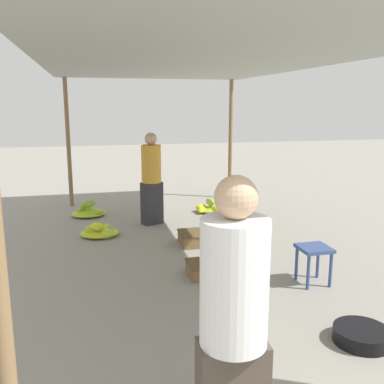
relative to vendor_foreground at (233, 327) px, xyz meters
The scene contains 14 objects.
canopy_post_back_left 6.81m from the vendor_foreground, 98.95° to the left, with size 0.08×0.08×2.49m, color olive.
canopy_post_back_right 7.09m from the vendor_foreground, 71.47° to the left, with size 0.08×0.08×2.49m, color olive.
canopy_tarp 3.69m from the vendor_foreground, 79.59° to the left, with size 3.71×7.33×0.04m, color #9EA399.
vendor_foreground is the anchor object (origin of this frame).
stool 2.81m from the vendor_foreground, 51.72° to the left, with size 0.34×0.34×0.44m.
basin_black 1.95m from the vendor_foreground, 32.63° to the left, with size 0.47×0.47×0.13m.
banana_pile_left_0 4.66m from the vendor_foreground, 97.06° to the left, with size 0.59×0.65×0.23m.
banana_pile_left_1 5.92m from the vendor_foreground, 97.15° to the left, with size 0.60×0.53×0.30m.
banana_pile_right_0 4.93m from the vendor_foreground, 70.10° to the left, with size 0.49×0.51×0.27m.
banana_pile_right_1 4.33m from the vendor_foreground, 70.86° to the left, with size 0.40×0.54×0.15m.
banana_pile_right_2 5.81m from the vendor_foreground, 75.21° to the left, with size 0.61×0.50×0.27m.
crate_near 2.84m from the vendor_foreground, 77.51° to the left, with size 0.41×0.41×0.17m.
crate_mid 3.98m from the vendor_foreground, 78.60° to the left, with size 0.47×0.47×0.18m.
shopper_walking_mid 5.05m from the vendor_foreground, 86.46° to the left, with size 0.43×0.43×1.54m.
Camera 1 is at (-1.28, -1.40, 1.99)m, focal length 40.00 mm.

